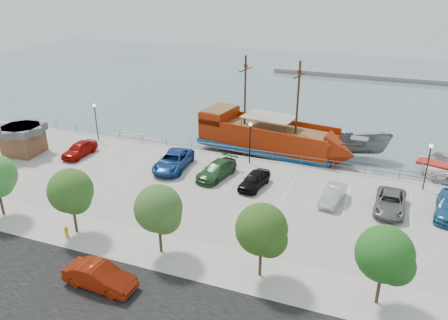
% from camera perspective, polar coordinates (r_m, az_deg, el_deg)
% --- Properties ---
extents(ground, '(160.00, 160.00, 0.00)m').
position_cam_1_polar(ground, '(38.60, 0.33, -5.41)').
color(ground, slate).
extents(street, '(100.00, 8.00, 0.04)m').
position_cam_1_polar(street, '(26.37, -12.75, -19.11)').
color(street, black).
rests_on(street, land_slab).
extents(sidewalk, '(100.00, 4.00, 0.05)m').
position_cam_1_polar(sidewalk, '(30.32, -6.50, -12.20)').
color(sidewalk, '#B9B1A0').
rests_on(sidewalk, land_slab).
extents(seawall_railing, '(50.00, 0.06, 1.00)m').
position_cam_1_polar(seawall_railing, '(44.61, 3.86, 0.84)').
color(seawall_railing, '#5D5E60').
rests_on(seawall_railing, land_slab).
extents(far_shore, '(40.00, 3.00, 0.80)m').
position_cam_1_polar(far_shore, '(88.58, 19.58, 10.19)').
color(far_shore, gray).
rests_on(far_shore, ground).
extents(pirate_ship, '(17.75, 7.44, 11.05)m').
position_cam_1_polar(pirate_ship, '(47.46, 7.00, 2.54)').
color(pirate_ship, '#8E2005').
rests_on(pirate_ship, ground).
extents(patrol_boat, '(7.05, 3.61, 2.60)m').
position_cam_1_polar(patrol_boat, '(49.17, 17.16, 1.71)').
color(patrol_boat, slate).
rests_on(patrol_boat, ground).
extents(speedboat, '(6.46, 7.84, 1.41)m').
position_cam_1_polar(speedboat, '(48.13, 26.18, -0.96)').
color(speedboat, silver).
rests_on(speedboat, ground).
extents(dock_west, '(7.16, 2.79, 0.40)m').
position_cam_1_polar(dock_west, '(51.16, -9.50, 1.98)').
color(dock_west, slate).
rests_on(dock_west, ground).
extents(dock_mid, '(6.89, 3.34, 0.38)m').
position_cam_1_polar(dock_mid, '(44.95, 14.72, -1.60)').
color(dock_mid, gray).
rests_on(dock_mid, ground).
extents(dock_east, '(6.45, 3.60, 0.35)m').
position_cam_1_polar(dock_east, '(45.01, 24.17, -2.96)').
color(dock_east, slate).
rests_on(dock_east, ground).
extents(shed, '(4.00, 4.00, 3.05)m').
position_cam_1_polar(shed, '(49.97, -24.77, 2.53)').
color(shed, brown).
rests_on(shed, land_slab).
extents(street_sedan, '(4.62, 1.78, 1.50)m').
position_cam_1_polar(street_sedan, '(28.13, -15.92, -14.42)').
color(street_sedan, maroon).
rests_on(street_sedan, street).
extents(fire_hydrant, '(0.29, 0.29, 0.82)m').
position_cam_1_polar(fire_hydrant, '(33.67, -19.90, -8.78)').
color(fire_hydrant, gold).
rests_on(fire_hydrant, sidewalk).
extents(lamp_post_left, '(0.36, 0.36, 4.28)m').
position_cam_1_polar(lamp_post_left, '(50.65, -16.44, 5.59)').
color(lamp_post_left, black).
rests_on(lamp_post_left, land_slab).
extents(lamp_post_mid, '(0.36, 0.36, 4.28)m').
position_cam_1_polar(lamp_post_mid, '(42.58, 3.43, 3.21)').
color(lamp_post_mid, black).
rests_on(lamp_post_mid, land_slab).
extents(lamp_post_right, '(0.36, 0.36, 4.28)m').
position_cam_1_polar(lamp_post_right, '(41.09, 25.18, 0.17)').
color(lamp_post_right, black).
rests_on(lamp_post_right, land_slab).
extents(tree_c, '(3.30, 3.20, 5.00)m').
position_cam_1_polar(tree_c, '(32.56, -19.26, -4.06)').
color(tree_c, '#473321').
rests_on(tree_c, sidewalk).
extents(tree_d, '(3.30, 3.20, 5.00)m').
position_cam_1_polar(tree_d, '(28.86, -8.38, -6.57)').
color(tree_d, '#473321').
rests_on(tree_d, sidewalk).
extents(tree_e, '(3.30, 3.20, 5.00)m').
position_cam_1_polar(tree_e, '(26.52, 5.17, -9.31)').
color(tree_e, '#473321').
rests_on(tree_e, sidewalk).
extents(tree_f, '(3.30, 3.20, 5.00)m').
position_cam_1_polar(tree_f, '(25.92, 20.52, -11.76)').
color(tree_f, '#473321').
rests_on(tree_f, sidewalk).
extents(parked_car_a, '(1.78, 4.38, 1.49)m').
position_cam_1_polar(parked_car_a, '(47.52, -18.35, 1.38)').
color(parked_car_a, '#9B0B05').
rests_on(parked_car_a, land_slab).
extents(parked_car_c, '(3.20, 5.99, 1.60)m').
position_cam_1_polar(parked_car_c, '(42.39, -6.64, -0.12)').
color(parked_car_c, navy).
rests_on(parked_car_c, land_slab).
extents(parked_car_d, '(2.97, 5.29, 1.45)m').
position_cam_1_polar(parked_car_d, '(40.39, -0.96, -1.30)').
color(parked_car_d, '#264F29').
rests_on(parked_car_d, land_slab).
extents(parked_car_e, '(2.24, 4.33, 1.41)m').
position_cam_1_polar(parked_car_e, '(38.62, 3.99, -2.60)').
color(parked_car_e, black).
rests_on(parked_car_e, land_slab).
extents(parked_car_f, '(1.92, 4.16, 1.32)m').
position_cam_1_polar(parked_car_f, '(37.22, 14.02, -4.42)').
color(parked_car_f, silver).
rests_on(parked_car_f, land_slab).
extents(parked_car_g, '(2.47, 5.07, 1.39)m').
position_cam_1_polar(parked_car_g, '(37.33, 20.88, -5.20)').
color(parked_car_g, slate).
rests_on(parked_car_g, land_slab).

